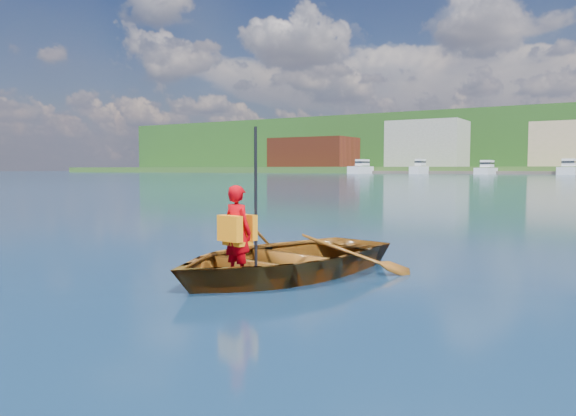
{
  "coord_description": "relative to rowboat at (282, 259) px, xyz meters",
  "views": [
    {
      "loc": [
        3.38,
        -5.62,
        1.38
      ],
      "look_at": [
        -0.36,
        0.53,
        0.88
      ],
      "focal_mm": 35.0,
      "sensor_mm": 36.0,
      "label": 1
    }
  ],
  "objects": [
    {
      "name": "hillside_trees",
      "position": [
        -25.95,
        239.8,
        18.21
      ],
      "size": [
        253.58,
        84.52,
        25.39
      ],
      "color": "#382314",
      "rests_on": "ground"
    },
    {
      "name": "ground",
      "position": [
        0.46,
        -0.53,
        -0.21
      ],
      "size": [
        600.0,
        600.0,
        0.0
      ],
      "color": "#0B233B",
      "rests_on": "ground"
    },
    {
      "name": "child_paddler",
      "position": [
        -0.03,
        -0.91,
        0.44
      ],
      "size": [
        0.44,
        0.39,
        1.77
      ],
      "color": "#AF0007",
      "rests_on": "ground"
    },
    {
      "name": "rowboat",
      "position": [
        0.0,
        0.0,
        0.0
      ],
      "size": [
        3.18,
        3.96,
        0.73
      ],
      "color": "#6A450A",
      "rests_on": "ground"
    }
  ]
}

